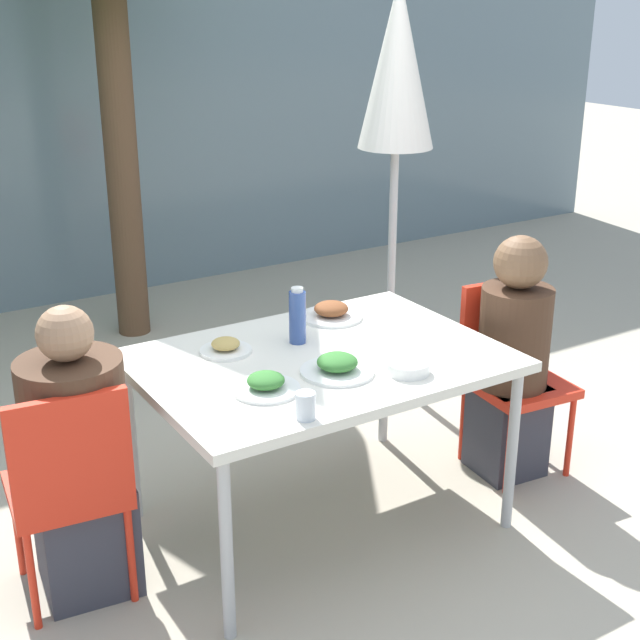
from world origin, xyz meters
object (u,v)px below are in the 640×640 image
at_px(person_left, 79,463).
at_px(closed_umbrella, 397,83).
at_px(chair_left, 69,480).
at_px(chair_right, 509,363).
at_px(drinking_cup, 306,406).
at_px(bottle, 298,316).
at_px(salad_bowl, 408,367).
at_px(person_right, 512,362).

bearing_deg(person_left, closed_umbrella, 30.29).
bearing_deg(chair_left, chair_right, 4.95).
distance_m(chair_left, person_left, 0.10).
relative_size(chair_left, chair_right, 1.00).
bearing_deg(drinking_cup, person_left, 139.68).
bearing_deg(closed_umbrella, person_left, -155.74).
distance_m(bottle, salad_bowl, 0.52).
xyz_separation_m(chair_right, closed_umbrella, (0.09, 1.03, 1.14)).
relative_size(closed_umbrella, bottle, 9.26).
bearing_deg(person_right, bottle, -10.02).
height_order(drinking_cup, salad_bowl, drinking_cup).
bearing_deg(chair_left, drinking_cup, -27.62).
distance_m(chair_right, salad_bowl, 0.90).
distance_m(drinking_cup, salad_bowl, 0.53).
relative_size(drinking_cup, salad_bowl, 0.59).
relative_size(chair_right, salad_bowl, 5.28).
height_order(closed_umbrella, bottle, closed_umbrella).
distance_m(chair_left, salad_bowl, 1.27).
relative_size(person_left, person_right, 0.99).
distance_m(person_right, salad_bowl, 0.81).
bearing_deg(person_left, salad_bowl, -13.63).
xyz_separation_m(closed_umbrella, bottle, (-1.09, -0.84, -0.78)).
distance_m(closed_umbrella, bottle, 1.58).
distance_m(person_left, closed_umbrella, 2.49).
relative_size(person_right, drinking_cup, 11.75).
bearing_deg(bottle, closed_umbrella, 37.85).
bearing_deg(closed_umbrella, drinking_cup, -134.33).
xyz_separation_m(chair_right, bottle, (-1.00, 0.18, 0.36)).
bearing_deg(drinking_cup, bottle, 61.66).
height_order(chair_left, chair_right, same).
xyz_separation_m(chair_left, closed_umbrella, (2.09, 0.99, 1.14)).
relative_size(chair_left, bottle, 3.66).
distance_m(chair_left, closed_umbrella, 2.57).
bearing_deg(drinking_cup, person_right, 15.01).
xyz_separation_m(drinking_cup, salad_bowl, (0.51, 0.12, -0.02)).
bearing_deg(drinking_cup, chair_left, 146.34).
height_order(person_right, bottle, person_right).
height_order(chair_left, person_right, person_right).
height_order(person_left, salad_bowl, person_left).
bearing_deg(drinking_cup, chair_right, 17.41).
relative_size(chair_left, drinking_cup, 9.02).
xyz_separation_m(person_right, closed_umbrella, (0.14, 1.10, 1.10)).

